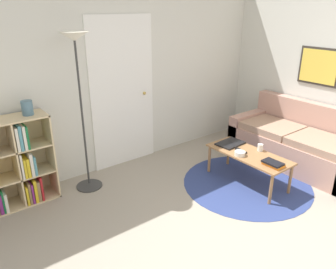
{
  "coord_description": "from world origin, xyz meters",
  "views": [
    {
      "loc": [
        -2.08,
        -1.01,
        2.12
      ],
      "look_at": [
        -0.13,
        1.52,
        0.85
      ],
      "focal_mm": 35.0,
      "sensor_mm": 36.0,
      "label": 1
    }
  ],
  "objects_px": {
    "couch": "(300,144)",
    "coffee_table": "(249,156)",
    "vase_on_shelf": "(27,108)",
    "bowl": "(240,153)",
    "laptop": "(230,143)",
    "floor_lamp": "(77,65)",
    "cup": "(260,148)"
  },
  "relations": [
    {
      "from": "couch",
      "to": "bowl",
      "type": "xyz_separation_m",
      "value": [
        -1.19,
        0.09,
        0.15
      ]
    },
    {
      "from": "couch",
      "to": "coffee_table",
      "type": "xyz_separation_m",
      "value": [
        -1.05,
        0.07,
        0.08
      ]
    },
    {
      "from": "floor_lamp",
      "to": "vase_on_shelf",
      "type": "distance_m",
      "value": 0.7
    },
    {
      "from": "coffee_table",
      "to": "laptop",
      "type": "xyz_separation_m",
      "value": [
        0.03,
        0.34,
        0.05
      ]
    },
    {
      "from": "floor_lamp",
      "to": "couch",
      "type": "relative_size",
      "value": 1.01
    },
    {
      "from": "laptop",
      "to": "coffee_table",
      "type": "bearing_deg",
      "value": -95.72
    },
    {
      "from": "coffee_table",
      "to": "cup",
      "type": "distance_m",
      "value": 0.19
    },
    {
      "from": "floor_lamp",
      "to": "cup",
      "type": "bearing_deg",
      "value": -32.75
    },
    {
      "from": "couch",
      "to": "bowl",
      "type": "distance_m",
      "value": 1.2
    },
    {
      "from": "coffee_table",
      "to": "bowl",
      "type": "bearing_deg",
      "value": 169.38
    },
    {
      "from": "couch",
      "to": "floor_lamp",
      "type": "bearing_deg",
      "value": 156.1
    },
    {
      "from": "floor_lamp",
      "to": "coffee_table",
      "type": "height_order",
      "value": "floor_lamp"
    },
    {
      "from": "laptop",
      "to": "cup",
      "type": "relative_size",
      "value": 4.16
    },
    {
      "from": "coffee_table",
      "to": "vase_on_shelf",
      "type": "bearing_deg",
      "value": 149.78
    },
    {
      "from": "floor_lamp",
      "to": "cup",
      "type": "height_order",
      "value": "floor_lamp"
    },
    {
      "from": "couch",
      "to": "bowl",
      "type": "bearing_deg",
      "value": 175.54
    },
    {
      "from": "laptop",
      "to": "bowl",
      "type": "distance_m",
      "value": 0.36
    },
    {
      "from": "bowl",
      "to": "couch",
      "type": "bearing_deg",
      "value": -4.46
    },
    {
      "from": "cup",
      "to": "floor_lamp",
      "type": "bearing_deg",
      "value": 147.25
    },
    {
      "from": "cup",
      "to": "couch",
      "type": "bearing_deg",
      "value": -1.88
    },
    {
      "from": "laptop",
      "to": "cup",
      "type": "xyz_separation_m",
      "value": [
        0.13,
        -0.38,
        0.04
      ]
    },
    {
      "from": "couch",
      "to": "vase_on_shelf",
      "type": "relative_size",
      "value": 11.79
    },
    {
      "from": "bowl",
      "to": "coffee_table",
      "type": "bearing_deg",
      "value": -10.62
    },
    {
      "from": "cup",
      "to": "coffee_table",
      "type": "bearing_deg",
      "value": 167.31
    },
    {
      "from": "couch",
      "to": "coffee_table",
      "type": "height_order",
      "value": "couch"
    },
    {
      "from": "laptop",
      "to": "vase_on_shelf",
      "type": "distance_m",
      "value": 2.5
    },
    {
      "from": "floor_lamp",
      "to": "couch",
      "type": "bearing_deg",
      "value": -23.9
    },
    {
      "from": "floor_lamp",
      "to": "couch",
      "type": "xyz_separation_m",
      "value": [
        2.69,
        -1.19,
        -1.24
      ]
    },
    {
      "from": "couch",
      "to": "laptop",
      "type": "relative_size",
      "value": 4.92
    },
    {
      "from": "vase_on_shelf",
      "to": "coffee_table",
      "type": "bearing_deg",
      "value": -30.22
    },
    {
      "from": "laptop",
      "to": "vase_on_shelf",
      "type": "xyz_separation_m",
      "value": [
        -2.22,
        0.94,
        0.68
      ]
    },
    {
      "from": "floor_lamp",
      "to": "laptop",
      "type": "relative_size",
      "value": 4.95
    }
  ]
}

